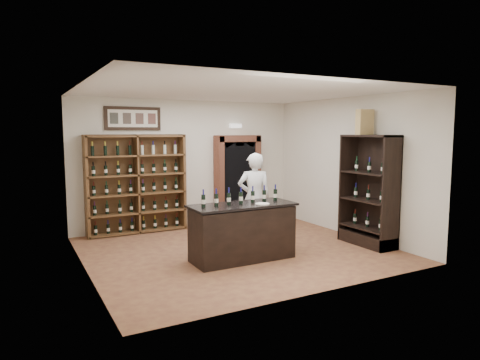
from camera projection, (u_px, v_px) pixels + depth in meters
name	position (u px, v px, depth m)	size (l,w,h in m)	color
floor	(237.00, 250.00, 8.23)	(5.50, 5.50, 0.00)	olive
ceiling	(236.00, 91.00, 7.89)	(5.50, 5.50, 0.00)	white
wall_back	(188.00, 163.00, 10.24)	(5.50, 0.04, 3.00)	silver
wall_left	(83.00, 180.00, 6.76)	(0.04, 5.00, 3.00)	silver
wall_right	(348.00, 167.00, 9.35)	(0.04, 5.00, 3.00)	silver
wine_shelf	(136.00, 184.00, 9.53)	(2.20, 0.38, 2.20)	brown
framed_picture	(133.00, 119.00, 9.49)	(1.25, 0.04, 0.52)	black
arched_doorway	(237.00, 177.00, 10.72)	(1.17, 0.35, 2.17)	black
emergency_light	(236.00, 126.00, 10.66)	(0.30, 0.10, 0.10)	white
tasting_counter	(242.00, 232.00, 7.55)	(1.88, 0.78, 1.00)	black
counter_bottle_0	(203.00, 201.00, 7.19)	(0.07, 0.07, 0.30)	black
counter_bottle_1	(216.00, 200.00, 7.30)	(0.07, 0.07, 0.30)	black
counter_bottle_2	(229.00, 199.00, 7.42)	(0.07, 0.07, 0.30)	black
counter_bottle_3	(241.00, 198.00, 7.53)	(0.07, 0.07, 0.30)	black
counter_bottle_4	(253.00, 197.00, 7.64)	(0.07, 0.07, 0.30)	black
counter_bottle_5	(264.00, 196.00, 7.75)	(0.07, 0.07, 0.30)	black
counter_bottle_6	(275.00, 195.00, 7.87)	(0.07, 0.07, 0.30)	black
side_cabinet	(369.00, 207.00, 8.54)	(0.48, 1.20, 2.20)	black
shopkeeper	(254.00, 198.00, 8.71)	(0.67, 0.44, 1.84)	white
plate	(262.00, 204.00, 7.44)	(0.24, 0.24, 0.02)	white
wine_crate	(365.00, 122.00, 8.46)	(0.35, 0.15, 0.50)	tan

